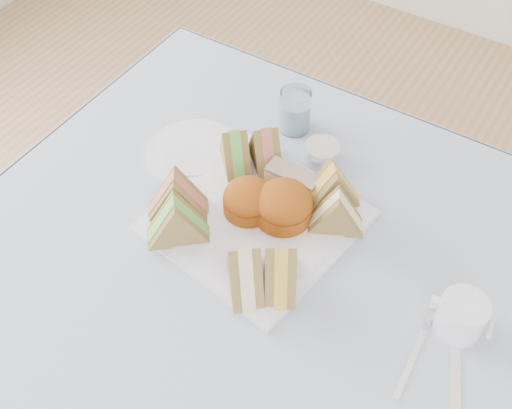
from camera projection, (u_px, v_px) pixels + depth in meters
The scene contains 20 objects.
table at pixel (246, 375), 1.34m from camera, with size 0.90×0.90×0.74m, color brown.
tablecloth at pixel (244, 275), 1.06m from camera, with size 1.02×1.02×0.01m, color #92A5CF.
serving_plate at pixel (256, 221), 1.12m from camera, with size 0.31×0.31×0.01m, color white.
sandwich_fl_a at pixel (176, 193), 1.10m from camera, with size 0.11×0.05×0.09m, color olive, non-canonical shape.
sandwich_fl_b at pixel (176, 218), 1.06m from camera, with size 0.11×0.05×0.09m, color olive, non-canonical shape.
sandwich_fr_a at pixel (281, 265), 1.00m from camera, with size 0.10×0.05×0.09m, color olive, non-canonical shape.
sandwich_fr_b at pixel (245, 267), 1.00m from camera, with size 0.11×0.05×0.09m, color olive, non-canonical shape.
sandwich_bl_a at pixel (235, 148), 1.17m from camera, with size 0.10×0.05×0.09m, color olive, non-canonical shape.
sandwich_bl_b at pixel (265, 146), 1.17m from camera, with size 0.10×0.05×0.09m, color olive, non-canonical shape.
sandwich_br_a at pixel (337, 210), 1.08m from camera, with size 0.10×0.04×0.09m, color olive, non-canonical shape.
sandwich_br_b at pixel (332, 185), 1.11m from camera, with size 0.10×0.05×0.09m, color olive, non-canonical shape.
scone_left at pixel (248, 199), 1.11m from camera, with size 0.09×0.09×0.06m, color #A34810.
scone_right at pixel (284, 204), 1.10m from camera, with size 0.10×0.10×0.07m, color #A34810.
pastry_slice at pixel (293, 181), 1.15m from camera, with size 0.10×0.04×0.05m, color #C5AB89.
side_plate at pixel (195, 153), 1.23m from camera, with size 0.19×0.19×0.01m, color white.
water_glass at pixel (295, 110), 1.25m from camera, with size 0.06×0.06×0.09m, color white.
tea_strainer at pixel (322, 155), 1.21m from camera, with size 0.07×0.07×0.04m, color white.
knife at pixel (455, 386), 0.93m from camera, with size 0.01×0.19×0.00m, color white.
fork at pixel (414, 354), 0.96m from camera, with size 0.01×0.16×0.00m, color white.
creamer_jug at pixel (461, 316), 0.97m from camera, with size 0.07×0.07×0.07m, color white.
Camera 1 is at (0.34, -0.50, 1.63)m, focal length 45.00 mm.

